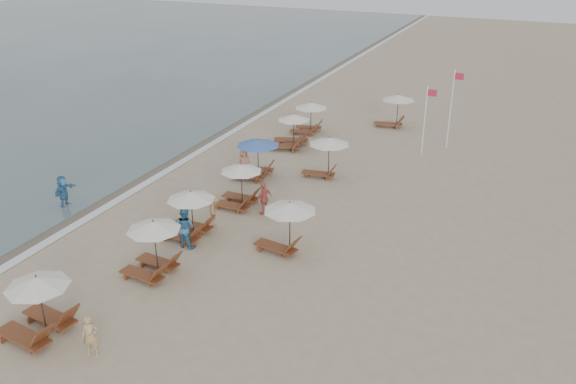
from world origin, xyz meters
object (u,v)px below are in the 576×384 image
at_px(inland_station_0, 284,222).
at_px(beachgoer_mid_a, 185,227).
at_px(lounger_station_5, 289,133).
at_px(inland_station_1, 325,152).
at_px(lounger_station_4, 255,157).
at_px(waterline_walker, 63,191).
at_px(beachgoer_far_b, 244,162).
at_px(flag_pole_near, 425,117).
at_px(inland_station_2, 394,107).
at_px(beachgoer_mid_b, 214,211).
at_px(beachgoer_far_a, 264,199).
at_px(lounger_station_3, 238,186).
at_px(lounger_station_1, 151,249).
at_px(beachgoer_near, 90,336).
at_px(lounger_station_6, 308,117).
at_px(lounger_station_0, 36,309).
at_px(lounger_station_2, 188,215).

xyz_separation_m(inland_station_0, beachgoer_mid_a, (-4.01, -1.35, -0.48)).
relative_size(lounger_station_5, inland_station_1, 1.04).
bearing_deg(inland_station_0, lounger_station_4, 125.45).
height_order(inland_station_0, waterline_walker, inland_station_0).
bearing_deg(beachgoer_far_b, flag_pole_near, -13.88).
height_order(inland_station_1, inland_station_2, same).
bearing_deg(beachgoer_mid_b, beachgoer_far_a, -65.54).
distance_m(lounger_station_3, flag_pole_near, 12.93).
height_order(lounger_station_1, waterline_walker, lounger_station_1).
bearing_deg(waterline_walker, beachgoer_near, -140.68).
bearing_deg(flag_pole_near, lounger_station_6, 173.11).
height_order(lounger_station_0, inland_station_1, lounger_station_0).
bearing_deg(inland_station_1, beachgoer_far_b, -156.15).
xyz_separation_m(lounger_station_1, lounger_station_4, (-0.85, 10.53, 0.01)).
xyz_separation_m(lounger_station_5, lounger_station_6, (-0.00, 3.14, 0.18)).
bearing_deg(lounger_station_6, lounger_station_2, -87.55).
bearing_deg(beachgoer_near, lounger_station_4, 73.70).
height_order(inland_station_0, flag_pole_near, flag_pole_near).
distance_m(inland_station_1, inland_station_2, 10.35).
bearing_deg(inland_station_2, inland_station_1, -96.24).
bearing_deg(lounger_station_6, beachgoer_near, -84.66).
relative_size(lounger_station_5, inland_station_0, 1.01).
bearing_deg(beachgoer_far_b, lounger_station_2, -138.66).
height_order(lounger_station_2, inland_station_0, inland_station_0).
bearing_deg(lounger_station_4, beachgoer_mid_b, -80.48).
bearing_deg(beachgoer_mid_b, beachgoer_far_b, -16.37).
bearing_deg(lounger_station_4, lounger_station_2, -86.79).
relative_size(lounger_station_6, waterline_walker, 1.50).
relative_size(lounger_station_0, lounger_station_6, 1.09).
height_order(lounger_station_2, beachgoer_far_a, lounger_station_2).
bearing_deg(lounger_station_5, beachgoer_far_a, -73.25).
height_order(lounger_station_0, waterline_walker, lounger_station_0).
xyz_separation_m(lounger_station_4, lounger_station_5, (-0.26, 5.20, -0.24)).
bearing_deg(inland_station_0, beachgoer_far_a, 129.04).
xyz_separation_m(lounger_station_0, lounger_station_4, (0.38, 15.20, 0.14)).
xyz_separation_m(lounger_station_1, beachgoer_far_a, (1.62, 6.66, -0.36)).
distance_m(inland_station_2, beachgoer_mid_b, 18.32).
distance_m(lounger_station_4, inland_station_2, 12.77).
bearing_deg(flag_pole_near, waterline_walker, -134.87).
bearing_deg(inland_station_1, waterline_walker, -139.74).
bearing_deg(beachgoer_mid_a, lounger_station_4, -81.88).
height_order(inland_station_1, beachgoer_near, inland_station_1).
distance_m(lounger_station_4, lounger_station_5, 5.21).
height_order(beachgoer_far_a, flag_pole_near, flag_pole_near).
distance_m(lounger_station_0, inland_station_2, 27.57).
height_order(lounger_station_3, lounger_station_4, lounger_station_3).
bearing_deg(lounger_station_4, beachgoer_mid_a, -84.39).
distance_m(lounger_station_5, beachgoer_far_b, 5.37).
bearing_deg(inland_station_2, lounger_station_1, -99.44).
bearing_deg(flag_pole_near, lounger_station_4, -135.72).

